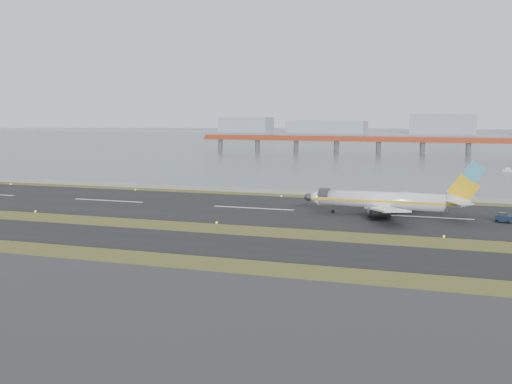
# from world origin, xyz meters

# --- Properties ---
(ground) EXTENTS (1000.00, 1000.00, 0.00)m
(ground) POSITION_xyz_m (0.00, 0.00, 0.00)
(ground) COLOR #3C4D1B
(ground) RESTS_ON ground
(apron_strip) EXTENTS (1000.00, 50.00, 0.10)m
(apron_strip) POSITION_xyz_m (0.00, -55.00, 0.05)
(apron_strip) COLOR #303032
(apron_strip) RESTS_ON ground
(taxiway_strip) EXTENTS (1000.00, 18.00, 0.10)m
(taxiway_strip) POSITION_xyz_m (0.00, -12.00, 0.05)
(taxiway_strip) COLOR black
(taxiway_strip) RESTS_ON ground
(runway_strip) EXTENTS (1000.00, 45.00, 0.10)m
(runway_strip) POSITION_xyz_m (0.00, 30.00, 0.05)
(runway_strip) COLOR black
(runway_strip) RESTS_ON ground
(seawall) EXTENTS (1000.00, 2.50, 1.00)m
(seawall) POSITION_xyz_m (0.00, 60.00, 0.50)
(seawall) COLOR gray
(seawall) RESTS_ON ground
(bay_water) EXTENTS (1400.00, 800.00, 1.30)m
(bay_water) POSITION_xyz_m (0.00, 460.00, 0.00)
(bay_water) COLOR #42525F
(bay_water) RESTS_ON ground
(red_pier) EXTENTS (260.00, 5.00, 10.20)m
(red_pier) POSITION_xyz_m (20.00, 250.00, 7.28)
(red_pier) COLOR #A3391C
(red_pier) RESTS_ON ground
(far_shoreline) EXTENTS (1400.00, 80.00, 60.50)m
(far_shoreline) POSITION_xyz_m (13.62, 620.00, 6.07)
(far_shoreline) COLOR #939CAE
(far_shoreline) RESTS_ON ground
(airliner) EXTENTS (38.52, 32.89, 12.80)m
(airliner) POSITION_xyz_m (32.05, 28.82, 3.46)
(airliner) COLOR white
(airliner) RESTS_ON ground
(pushback_tug) EXTENTS (3.78, 2.93, 2.13)m
(pushback_tug) POSITION_xyz_m (55.74, 28.16, 1.04)
(pushback_tug) COLOR #122034
(pushback_tug) RESTS_ON ground
(workboat_far) EXTENTS (6.84, 2.26, 1.65)m
(workboat_far) POSITION_xyz_m (61.97, 153.82, 0.52)
(workboat_far) COLOR silver
(workboat_far) RESTS_ON ground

